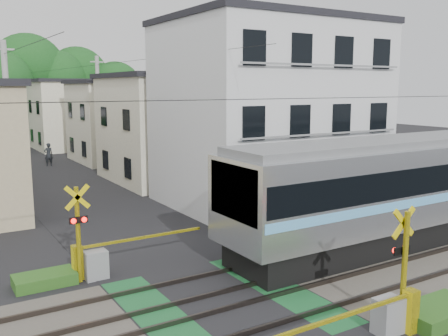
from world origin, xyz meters
TOP-DOWN VIEW (x-y plane):
  - ground at (0.00, 0.00)m, footprint 120.00×120.00m
  - track_bed at (0.00, 0.00)m, footprint 120.00×120.00m
  - crossing_signal_near at (2.59, -3.65)m, footprint 4.74×0.65m
  - crossing_signal_far at (-2.59, 3.65)m, footprint 4.74×0.65m
  - apartment_block at (8.50, 9.49)m, footprint 10.20×8.36m
  - houses_row at (0.25, 25.92)m, footprint 22.07×31.35m
  - catenary at (6.00, 0.03)m, footprint 60.00×5.04m
  - utility_poles at (-1.05, 23.01)m, footprint 7.90×42.00m
  - pedestrian at (1.35, 27.63)m, footprint 0.69×0.50m
  - weed_patches at (1.76, -0.09)m, footprint 10.25×8.80m

SIDE VIEW (x-z plane):
  - ground at x=0.00m, z-range 0.00..0.00m
  - track_bed at x=0.00m, z-range -0.03..0.11m
  - weed_patches at x=1.76m, z-range -0.02..0.38m
  - crossing_signal_near at x=2.59m, z-range -0.83..2.25m
  - crossing_signal_far at x=-2.59m, z-range -0.83..2.25m
  - pedestrian at x=1.35m, z-range 0.00..1.77m
  - houses_row at x=0.25m, z-range -0.16..6.64m
  - catenary at x=6.00m, z-range 0.20..7.20m
  - utility_poles at x=-1.05m, z-range 0.08..8.08m
  - apartment_block at x=8.50m, z-range 0.01..9.31m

